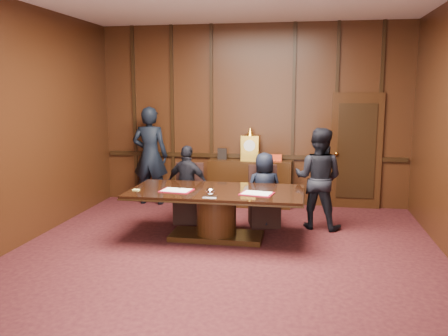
# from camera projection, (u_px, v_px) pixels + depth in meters

# --- Properties ---
(room) EXTENTS (7.00, 7.04, 3.50)m
(room) POSITION_uv_depth(u_px,v_px,m) (226.00, 132.00, 5.97)
(room) COLOR black
(room) RESTS_ON ground
(sideboard) EXTENTS (1.60, 0.45, 1.54)m
(sideboard) POSITION_uv_depth(u_px,v_px,m) (250.00, 181.00, 9.22)
(sideboard) COLOR black
(sideboard) RESTS_ON ground
(conference_table) EXTENTS (2.62, 1.32, 0.76)m
(conference_table) POSITION_uv_depth(u_px,v_px,m) (216.00, 206.00, 7.16)
(conference_table) COLOR black
(conference_table) RESTS_ON ground
(folder_left) EXTENTS (0.50, 0.38, 0.02)m
(folder_left) POSITION_uv_depth(u_px,v_px,m) (177.00, 190.00, 7.06)
(folder_left) COLOR maroon
(folder_left) RESTS_ON conference_table
(folder_right) EXTENTS (0.51, 0.41, 0.02)m
(folder_right) POSITION_uv_depth(u_px,v_px,m) (257.00, 193.00, 6.85)
(folder_right) COLOR maroon
(folder_right) RESTS_ON conference_table
(inkstand) EXTENTS (0.20, 0.14, 0.12)m
(inkstand) POSITION_uv_depth(u_px,v_px,m) (210.00, 193.00, 6.68)
(inkstand) COLOR white
(inkstand) RESTS_ON conference_table
(notepad) EXTENTS (0.11, 0.08, 0.01)m
(notepad) POSITION_uv_depth(u_px,v_px,m) (136.00, 190.00, 7.10)
(notepad) COLOR #D6D669
(notepad) RESTS_ON conference_table
(chair_left) EXTENTS (0.54, 0.54, 0.99)m
(chair_left) POSITION_uv_depth(u_px,v_px,m) (189.00, 205.00, 8.16)
(chair_left) COLOR black
(chair_left) RESTS_ON ground
(chair_right) EXTENTS (0.59, 0.59, 0.99)m
(chair_right) POSITION_uv_depth(u_px,v_px,m) (264.00, 208.00, 7.94)
(chair_right) COLOR black
(chair_right) RESTS_ON ground
(signatory_left) EXTENTS (0.83, 0.50, 1.33)m
(signatory_left) POSITION_uv_depth(u_px,v_px,m) (188.00, 184.00, 8.03)
(signatory_left) COLOR black
(signatory_left) RESTS_ON ground
(signatory_right) EXTENTS (0.70, 0.57, 1.24)m
(signatory_right) POSITION_uv_depth(u_px,v_px,m) (264.00, 190.00, 7.81)
(signatory_right) COLOR black
(signatory_right) RESTS_ON ground
(witness_left) EXTENTS (0.71, 0.48, 1.93)m
(witness_left) POSITION_uv_depth(u_px,v_px,m) (150.00, 156.00, 9.33)
(witness_left) COLOR black
(witness_left) RESTS_ON ground
(witness_right) EXTENTS (0.94, 0.82, 1.65)m
(witness_right) POSITION_uv_depth(u_px,v_px,m) (318.00, 178.00, 7.70)
(witness_right) COLOR black
(witness_right) RESTS_ON ground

